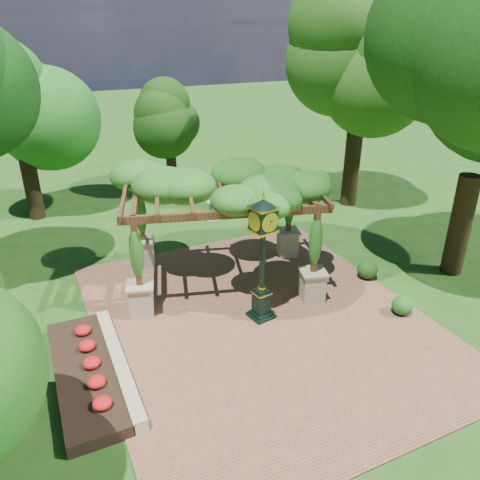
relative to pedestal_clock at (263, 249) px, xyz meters
name	(u,v)px	position (x,y,z in m)	size (l,w,h in m)	color
ground	(275,337)	(-0.09, -1.08, -2.47)	(120.00, 120.00, 0.00)	#1E4714
brick_plaza	(260,319)	(-0.09, -0.08, -2.45)	(10.00, 12.00, 0.04)	brown
border_wall	(119,364)	(-4.69, -0.58, -2.27)	(0.35, 5.00, 0.40)	#C6B793
flower_bed	(85,374)	(-5.59, -0.58, -2.29)	(1.50, 5.00, 0.36)	red
pedestal_clock	(263,249)	(0.00, 0.00, 0.00)	(0.94, 0.94, 4.11)	black
pergola	(221,193)	(-0.20, 2.68, 0.97)	(7.54, 5.83, 4.19)	#BBA98B
sundial	(212,212)	(1.63, 8.27, -2.04)	(0.64, 0.64, 0.98)	#989890
shrub_front	(402,305)	(4.24, -1.78, -2.12)	(0.68, 0.68, 0.61)	#20601B
shrub_mid	(367,269)	(4.75, 0.61, -2.08)	(0.76, 0.76, 0.68)	#1E4B15
shrub_back	(286,227)	(3.94, 5.22, -2.03)	(0.89, 0.89, 0.80)	#24681E
tree_west_far	(16,105)	(-5.99, 12.30, 2.91)	(4.59, 4.59, 7.84)	black
tree_north	(169,118)	(1.42, 13.86, 1.52)	(3.31, 3.31, 5.81)	#372516
tree_east_far	(364,47)	(9.03, 7.45, 5.23)	(5.15, 5.15, 11.21)	#302112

